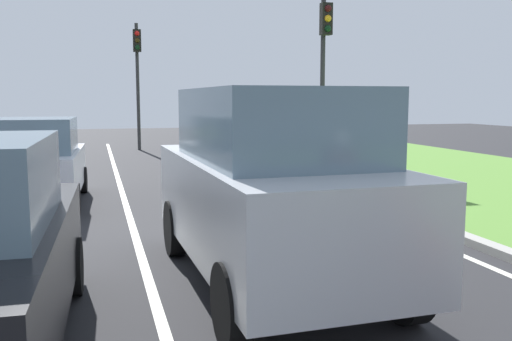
# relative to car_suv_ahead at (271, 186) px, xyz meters

# --- Properties ---
(ground_plane) EXTENTS (60.00, 60.00, 0.00)m
(ground_plane) POSITION_rel_car_suv_ahead_xyz_m (-0.68, 5.49, -1.17)
(ground_plane) COLOR #262628
(lane_line_center) EXTENTS (0.12, 32.00, 0.01)m
(lane_line_center) POSITION_rel_car_suv_ahead_xyz_m (-1.38, 5.49, -1.16)
(lane_line_center) COLOR silver
(lane_line_center) RESTS_ON ground
(lane_line_right_edge) EXTENTS (0.12, 32.00, 0.01)m
(lane_line_right_edge) POSITION_rel_car_suv_ahead_xyz_m (2.92, 5.49, -1.16)
(lane_line_right_edge) COLOR silver
(lane_line_right_edge) RESTS_ON ground
(grass_verge_right) EXTENTS (9.00, 48.00, 0.06)m
(grass_verge_right) POSITION_rel_car_suv_ahead_xyz_m (7.82, 5.49, -1.14)
(grass_verge_right) COLOR #548433
(grass_verge_right) RESTS_ON ground
(curb_right) EXTENTS (0.24, 48.00, 0.12)m
(curb_right) POSITION_rel_car_suv_ahead_xyz_m (3.42, 5.49, -1.11)
(curb_right) COLOR #9E9B93
(curb_right) RESTS_ON ground
(car_suv_ahead) EXTENTS (2.06, 4.54, 2.28)m
(car_suv_ahead) POSITION_rel_car_suv_ahead_xyz_m (0.00, 0.00, 0.00)
(car_suv_ahead) COLOR #B7BABF
(car_suv_ahead) RESTS_ON ground
(car_hatchback_far) EXTENTS (1.85, 3.76, 1.78)m
(car_hatchback_far) POSITION_rel_car_suv_ahead_xyz_m (-3.07, 6.00, -0.28)
(car_hatchback_far) COLOR silver
(car_hatchback_far) RESTS_ON ground
(traffic_light_near_right) EXTENTS (0.32, 0.50, 5.08)m
(traffic_light_near_right) POSITION_rel_car_suv_ahead_xyz_m (4.56, 9.29, 2.29)
(traffic_light_near_right) COLOR #2D2D2D
(traffic_light_near_right) RESTS_ON ground
(traffic_light_far_median) EXTENTS (0.32, 0.50, 5.25)m
(traffic_light_far_median) POSITION_rel_car_suv_ahead_xyz_m (-0.14, 17.92, 2.36)
(traffic_light_far_median) COLOR #2D2D2D
(traffic_light_far_median) RESTS_ON ground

